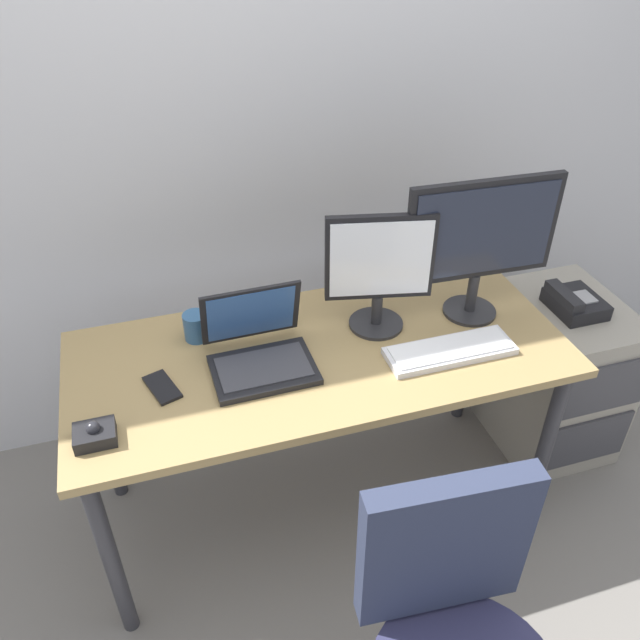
{
  "coord_description": "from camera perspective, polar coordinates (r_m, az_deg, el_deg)",
  "views": [
    {
      "loc": [
        -0.47,
        -1.52,
        2.03
      ],
      "look_at": [
        0.0,
        0.0,
        0.87
      ],
      "focal_mm": 36.26,
      "sensor_mm": 36.0,
      "label": 1
    }
  ],
  "objects": [
    {
      "name": "cell_phone",
      "position": [
        1.96,
        -13.76,
        -5.78
      ],
      "size": [
        0.11,
        0.16,
        0.01
      ],
      "primitive_type": "cube",
      "rotation": [
        0.0,
        0.0,
        0.31
      ],
      "color": "black",
      "rests_on": "desk"
    },
    {
      "name": "monitor_side",
      "position": [
        2.04,
        5.27,
        4.6
      ],
      "size": [
        0.34,
        0.18,
        0.41
      ],
      "color": "#262628",
      "rests_on": "desk"
    },
    {
      "name": "file_cabinet",
      "position": [
        2.77,
        19.85,
        -4.45
      ],
      "size": [
        0.42,
        0.53,
        0.65
      ],
      "color": "gray",
      "rests_on": "ground"
    },
    {
      "name": "desk",
      "position": [
        2.1,
        0.0,
        -4.49
      ],
      "size": [
        1.57,
        0.68,
        0.75
      ],
      "color": "#997D4D",
      "rests_on": "ground"
    },
    {
      "name": "ground_plane",
      "position": [
        2.58,
        0.0,
        -15.77
      ],
      "size": [
        8.0,
        8.0,
        0.0
      ],
      "primitive_type": "plane",
      "color": "slate"
    },
    {
      "name": "laptop",
      "position": [
        1.98,
        -5.41,
        -2.53
      ],
      "size": [
        0.31,
        0.29,
        0.23
      ],
      "color": "black",
      "rests_on": "desk"
    },
    {
      "name": "trackball_mouse",
      "position": [
        1.85,
        -19.26,
        -9.49
      ],
      "size": [
        0.11,
        0.09,
        0.07
      ],
      "color": "black",
      "rests_on": "desk"
    },
    {
      "name": "banana",
      "position": [
        2.18,
        -5.72,
        0.56
      ],
      "size": [
        0.15,
        0.18,
        0.04
      ],
      "primitive_type": "ellipsoid",
      "rotation": [
        0.0,
        0.0,
        0.94
      ],
      "color": "yellow",
      "rests_on": "desk"
    },
    {
      "name": "back_wall",
      "position": [
        2.35,
        -5.34,
        20.43
      ],
      "size": [
        6.0,
        0.1,
        2.8
      ],
      "primitive_type": "cube",
      "color": "#BCBDC0",
      "rests_on": "ground"
    },
    {
      "name": "coffee_mug",
      "position": [
        2.11,
        -10.82,
        -0.55
      ],
      "size": [
        0.09,
        0.08,
        0.09
      ],
      "color": "#2F5782",
      "rests_on": "desk"
    },
    {
      "name": "keyboard",
      "position": [
        2.06,
        11.4,
        -2.65
      ],
      "size": [
        0.41,
        0.14,
        0.03
      ],
      "color": "silver",
      "rests_on": "desk"
    },
    {
      "name": "desk_phone",
      "position": [
        2.55,
        21.5,
        1.44
      ],
      "size": [
        0.17,
        0.2,
        0.09
      ],
      "color": "black",
      "rests_on": "file_cabinet"
    },
    {
      "name": "monitor_main",
      "position": [
        2.12,
        14.07,
        7.01
      ],
      "size": [
        0.51,
        0.18,
        0.49
      ],
      "color": "#262628",
      "rests_on": "desk"
    }
  ]
}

